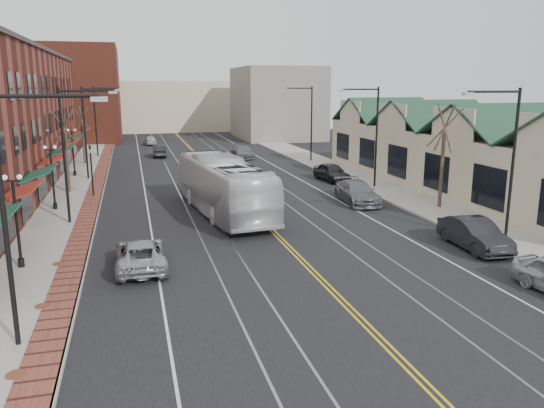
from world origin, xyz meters
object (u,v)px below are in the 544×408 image
parked_car_b (475,234)px  parked_car_c (357,192)px  transit_bus (223,186)px  parked_car_d (332,172)px  parked_suv (141,254)px

parked_car_b → parked_car_c: bearing=99.7°
parked_car_b → parked_car_c: parked_car_b is taller
transit_bus → parked_car_c: transit_bus is taller
transit_bus → parked_car_c: bearing=177.8°
transit_bus → parked_car_d: transit_bus is taller
parked_suv → parked_car_b: bearing=175.1°
parked_suv → parked_car_c: (15.29, 10.32, 0.10)m
parked_car_c → parked_suv: bearing=-141.8°
parked_suv → parked_car_c: size_ratio=0.91×
parked_car_c → parked_car_d: 8.99m
transit_bus → parked_suv: (-5.50, -9.52, -1.15)m
transit_bus → parked_car_b: bearing=128.8°
transit_bus → parked_car_b: transit_bus is taller
transit_bus → parked_suv: size_ratio=2.70×
transit_bus → parked_car_c: (9.79, 0.80, -1.05)m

